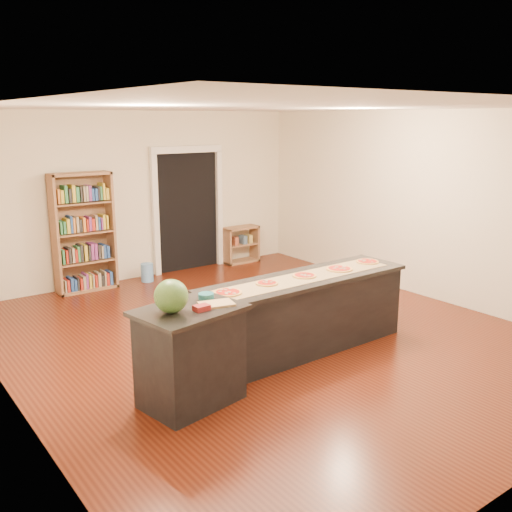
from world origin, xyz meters
TOP-DOWN VIEW (x-y plane):
  - room at (0.00, 0.00)m, footprint 6.00×7.00m
  - doorway at (0.90, 3.46)m, footprint 1.40×0.09m
  - kitchen_island at (0.11, -0.60)m, footprint 2.70×0.73m
  - side_counter at (-1.62, -0.95)m, footprint 0.97×0.71m
  - bookshelf at (-1.08, 3.28)m, footprint 0.93×0.33m
  - low_shelf at (1.94, 3.30)m, footprint 0.69×0.30m
  - waste_bin at (-0.09, 3.16)m, footprint 0.21×0.21m
  - kraft_paper at (0.11, -0.62)m, footprint 2.35×0.46m
  - watermelon at (-1.81, -0.96)m, footprint 0.31×0.31m
  - cutting_board at (-1.37, -1.02)m, footprint 0.36×0.28m
  - package_red at (-1.56, -1.07)m, footprint 0.15×0.11m
  - package_teal at (-1.35, -0.80)m, footprint 0.15×0.15m
  - pizza_a at (-0.97, -0.61)m, footprint 0.31×0.31m
  - pizza_b at (-0.43, -0.58)m, footprint 0.26×0.26m
  - pizza_c at (0.11, -0.59)m, footprint 0.28×0.28m
  - pizza_d at (0.65, -0.61)m, footprint 0.31×0.31m
  - pizza_e at (1.19, -0.56)m, footprint 0.30×0.30m

SIDE VIEW (x-z plane):
  - waste_bin at x=-0.09m, z-range 0.00..0.31m
  - low_shelf at x=1.94m, z-range 0.00..0.69m
  - kitchen_island at x=0.11m, z-range 0.00..0.89m
  - side_counter at x=-1.62m, z-range 0.00..0.96m
  - kraft_paper at x=0.11m, z-range 0.89..0.90m
  - pizza_c at x=0.11m, z-range 0.90..0.91m
  - pizza_d at x=0.65m, z-range 0.90..0.91m
  - pizza_a at x=-0.97m, z-range 0.90..0.91m
  - pizza_b at x=-0.43m, z-range 0.90..0.91m
  - pizza_e at x=1.19m, z-range 0.90..0.91m
  - bookshelf at x=-1.08m, z-range 0.00..1.87m
  - cutting_board at x=-1.37m, z-range 0.96..0.98m
  - package_red at x=-1.56m, z-range 0.96..1.01m
  - package_teal at x=-1.35m, z-range 0.96..1.01m
  - watermelon at x=-1.81m, z-range 0.96..1.27m
  - doorway at x=0.90m, z-range 0.10..2.31m
  - room at x=0.00m, z-range 0.00..2.80m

